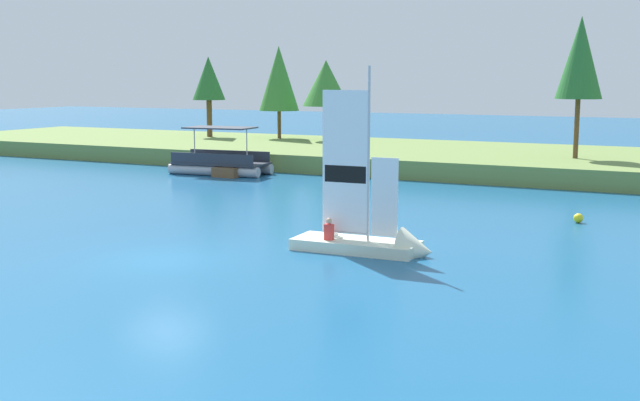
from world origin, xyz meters
TOP-DOWN VIEW (x-y plane):
  - ground_plane at (0.00, 0.00)m, footprint 200.00×200.00m
  - shore_bank at (0.00, 28.92)m, footprint 80.00×15.08m
  - shoreline_tree_left at (-20.02, 31.62)m, footprint 2.51×2.51m
  - shoreline_tree_midleft at (-14.39, 32.60)m, footprint 2.99×2.99m
  - shoreline_tree_centre at (-10.41, 32.45)m, footprint 3.40×3.40m
  - shoreline_tree_midright at (7.95, 27.03)m, footprint 2.56×2.56m
  - wooden_dock at (-9.72, 19.84)m, footprint 1.50×4.09m
  - sailboat at (5.57, 3.85)m, footprint 4.66×1.76m
  - pontoon_boat at (-10.79, 19.25)m, footprint 5.93×2.92m
  - channel_buoy at (10.39, 12.25)m, footprint 0.37×0.37m

SIDE VIEW (x-z plane):
  - ground_plane at x=0.00m, z-range 0.00..0.00m
  - channel_buoy at x=10.39m, z-range 0.00..0.37m
  - wooden_dock at x=-9.72m, z-range 0.00..0.54m
  - sailboat at x=5.57m, z-range -2.87..3.60m
  - shore_bank at x=0.00m, z-range 0.00..1.07m
  - pontoon_boat at x=-10.79m, z-range -0.70..2.05m
  - shoreline_tree_centre at x=-10.41m, z-range 2.29..8.06m
  - shoreline_tree_left at x=-20.02m, z-range 2.42..8.54m
  - shoreline_tree_midleft at x=-14.39m, z-range 2.10..8.94m
  - shoreline_tree_midright at x=7.95m, z-range 2.71..10.58m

